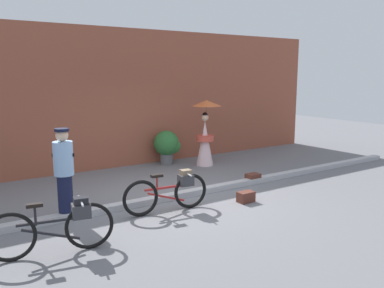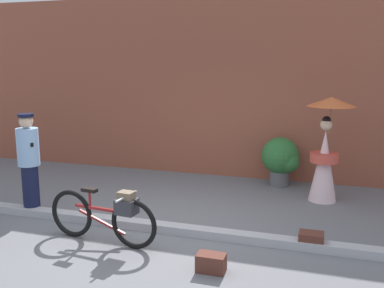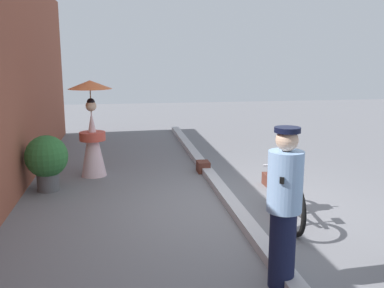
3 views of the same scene
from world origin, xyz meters
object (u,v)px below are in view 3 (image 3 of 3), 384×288
object	(u,v)px
person_with_parasol	(92,128)
backpack_on_pavement	(271,179)
person_officer	(284,205)
potted_plant_by_door	(48,159)
backpack_spare	(204,166)
bicycle_far_side	(284,191)

from	to	relation	value
person_with_parasol	backpack_on_pavement	xyz separation A→B (m)	(-1.19, -3.14, -0.81)
person_officer	potted_plant_by_door	xyz separation A→B (m)	(3.65, 2.79, -0.31)
backpack_spare	backpack_on_pavement	bearing A→B (deg)	-137.14
backpack_on_pavement	person_officer	bearing A→B (deg)	162.16
person_officer	backpack_spare	world-z (taller)	person_officer
potted_plant_by_door	person_with_parasol	bearing A→B (deg)	-40.54
backpack_on_pavement	backpack_spare	world-z (taller)	backpack_spare
person_officer	person_with_parasol	world-z (taller)	person_with_parasol
person_officer	backpack_on_pavement	size ratio (longest dim) A/B	4.81
bicycle_far_side	backpack_spare	world-z (taller)	bicycle_far_side
backpack_spare	bicycle_far_side	bearing A→B (deg)	-166.10
bicycle_far_side	potted_plant_by_door	bearing A→B (deg)	61.25
person_with_parasol	backpack_spare	distance (m)	2.29
person_with_parasol	potted_plant_by_door	size ratio (longest dim) A/B	1.90
person_officer	backpack_spare	size ratio (longest dim) A/B	5.04
person_officer	backpack_spare	xyz separation A→B (m)	(4.36, -0.05, -0.74)
person_with_parasol	potted_plant_by_door	world-z (taller)	person_with_parasol
potted_plant_by_door	backpack_on_pavement	distance (m)	3.89
person_officer	potted_plant_by_door	bearing A→B (deg)	37.43
person_officer	bicycle_far_side	bearing A→B (deg)	-21.96
person_officer	backpack_on_pavement	xyz separation A→B (m)	(3.28, -1.05, -0.75)
bicycle_far_side	backpack_spare	distance (m)	2.72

